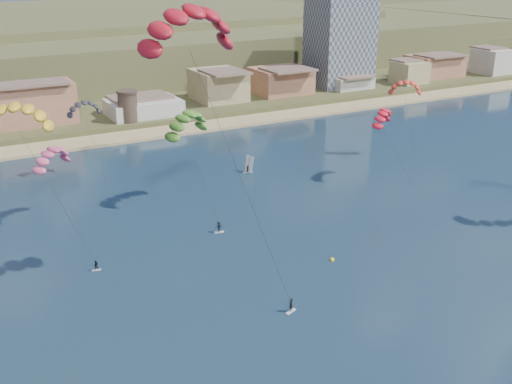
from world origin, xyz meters
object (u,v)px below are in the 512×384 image
(kitesurfer_yellow, at_px, (17,113))
(kitesurfer_green, at_px, (187,120))
(watchtower, at_px, (128,106))
(apartment_tower, at_px, (340,39))
(kitesurfer_red, at_px, (188,21))
(windsurfer, at_px, (248,167))
(buoy, at_px, (332,260))

(kitesurfer_yellow, xyz_separation_m, kitesurfer_green, (30.08, 9.34, -6.87))
(watchtower, bearing_deg, apartment_tower, 9.93)
(kitesurfer_red, distance_m, windsurfer, 60.89)
(kitesurfer_yellow, bearing_deg, apartment_tower, 34.96)
(watchtower, relative_size, windsurfer, 2.35)
(apartment_tower, distance_m, kitesurfer_green, 112.49)
(kitesurfer_red, height_order, windsurfer, kitesurfer_red)
(apartment_tower, xyz_separation_m, windsurfer, (-68.31, -61.86, -16.66))
(kitesurfer_red, distance_m, kitesurfer_green, 37.73)
(kitesurfer_yellow, bearing_deg, windsurfer, 22.13)
(kitesurfer_red, height_order, kitesurfer_green, kitesurfer_red)
(windsurfer, bearing_deg, kitesurfer_yellow, -157.87)
(kitesurfer_yellow, height_order, buoy, kitesurfer_yellow)
(kitesurfer_yellow, height_order, windsurfer, kitesurfer_yellow)
(kitesurfer_green, bearing_deg, kitesurfer_yellow, -162.74)
(kitesurfer_red, relative_size, windsurfer, 11.10)
(watchtower, bearing_deg, kitesurfer_yellow, -118.39)
(kitesurfer_green, height_order, windsurfer, kitesurfer_green)
(watchtower, xyz_separation_m, kitesurfer_red, (-17.59, -87.69, 30.34))
(kitesurfer_red, xyz_separation_m, windsurfer, (29.27, 39.84, -35.55))
(watchtower, distance_m, kitesurfer_red, 94.45)
(kitesurfer_yellow, bearing_deg, kitesurfer_red, -47.09)
(kitesurfer_yellow, distance_m, buoy, 51.81)
(buoy, bearing_deg, apartment_tower, 53.95)
(apartment_tower, height_order, kitesurfer_red, kitesurfer_red)
(watchtower, distance_m, kitesurfer_yellow, 78.44)
(apartment_tower, distance_m, kitesurfer_red, 142.20)
(apartment_tower, xyz_separation_m, buoy, (-76.35, -104.90, -17.70))
(kitesurfer_red, bearing_deg, watchtower, 78.66)
(apartment_tower, xyz_separation_m, watchtower, (-80.00, -14.00, -11.45))
(kitesurfer_yellow, distance_m, kitesurfer_green, 32.24)
(kitesurfer_red, relative_size, kitesurfer_green, 1.90)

